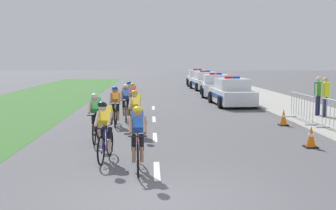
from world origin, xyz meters
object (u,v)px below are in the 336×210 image
(cyclist_fifth, at_px, (115,105))
(cyclist_sixth, at_px, (126,102))
(cyclist_third, at_px, (96,117))
(police_car_third, at_px, (205,82))
(cyclist_fourth, at_px, (136,112))
(police_car_nearest, at_px, (231,93))
(cyclist_lead, at_px, (138,137))
(crowd_barrier_rear, at_px, (301,108))
(cyclist_seventh, at_px, (129,97))
(cyclist_eighth, at_px, (133,100))
(police_car_furthest, at_px, (197,78))
(traffic_cone_mid, at_px, (311,137))
(cyclist_second, at_px, (105,130))
(spectator_closest, at_px, (325,94))
(police_car_second, at_px, (215,86))
(spectator_middle, at_px, (318,93))
(traffic_cone_near, at_px, (284,117))

(cyclist_fifth, xyz_separation_m, cyclist_sixth, (0.32, 1.21, 0.00))
(cyclist_third, distance_m, police_car_third, 21.75)
(cyclist_fourth, xyz_separation_m, cyclist_fifth, (-0.84, 1.89, 0.00))
(cyclist_fifth, height_order, police_car_nearest, police_car_nearest)
(cyclist_lead, distance_m, crowd_barrier_rear, 9.01)
(cyclist_lead, bearing_deg, cyclist_seventh, 94.14)
(cyclist_seventh, distance_m, cyclist_eighth, 1.22)
(police_car_furthest, bearing_deg, cyclist_fifth, -104.07)
(cyclist_fifth, relative_size, traffic_cone_mid, 2.69)
(police_car_furthest, bearing_deg, police_car_third, -89.98)
(cyclist_second, relative_size, police_car_nearest, 0.38)
(cyclist_eighth, height_order, spectator_closest, spectator_closest)
(cyclist_fifth, xyz_separation_m, police_car_nearest, (5.79, 6.65, -0.11))
(police_car_second, xyz_separation_m, spectator_closest, (2.86, -11.03, 0.40))
(cyclist_seventh, relative_size, spectator_closest, 1.03)
(cyclist_third, distance_m, cyclist_fifth, 3.05)
(spectator_closest, bearing_deg, police_car_third, 99.71)
(traffic_cone_mid, relative_size, spectator_middle, 0.38)
(cyclist_third, xyz_separation_m, cyclist_sixth, (0.67, 4.24, 0.00))
(cyclist_second, bearing_deg, spectator_middle, 40.10)
(cyclist_lead, distance_m, cyclist_sixth, 7.62)
(cyclist_fifth, xyz_separation_m, police_car_second, (5.79, 12.18, -0.11))
(crowd_barrier_rear, bearing_deg, spectator_middle, 50.03)
(cyclist_third, height_order, crowd_barrier_rear, cyclist_third)
(cyclist_lead, relative_size, cyclist_eighth, 1.00)
(cyclist_fourth, relative_size, cyclist_eighth, 1.00)
(spectator_closest, bearing_deg, spectator_middle, 98.02)
(crowd_barrier_rear, height_order, spectator_middle, spectator_middle)
(cyclist_second, xyz_separation_m, police_car_nearest, (5.59, 12.02, -0.11))
(spectator_middle, bearing_deg, cyclist_eighth, 176.43)
(cyclist_lead, xyz_separation_m, police_car_third, (4.74, 24.21, -0.11))
(cyclist_third, relative_size, spectator_closest, 1.03)
(cyclist_fourth, distance_m, police_car_furthest, 25.47)
(cyclist_fifth, bearing_deg, traffic_cone_mid, -34.49)
(police_car_furthest, bearing_deg, cyclist_sixth, -104.02)
(police_car_third, distance_m, crowd_barrier_rear, 17.76)
(cyclist_seventh, relative_size, police_car_second, 0.38)
(cyclist_sixth, relative_size, traffic_cone_mid, 2.69)
(cyclist_third, height_order, cyclist_fifth, same)
(crowd_barrier_rear, bearing_deg, traffic_cone_mid, -106.97)
(police_car_furthest, xyz_separation_m, spectator_closest, (2.86, -21.94, 0.40))
(cyclist_second, xyz_separation_m, police_car_second, (5.58, 17.55, -0.11))
(cyclist_lead, bearing_deg, cyclist_third, 112.62)
(police_car_third, relative_size, traffic_cone_mid, 7.05)
(cyclist_fifth, distance_m, traffic_cone_near, 6.48)
(cyclist_seventh, height_order, spectator_middle, spectator_middle)
(cyclist_eighth, bearing_deg, cyclist_fourth, -86.21)
(cyclist_eighth, xyz_separation_m, police_car_second, (5.22, 10.00, -0.11))
(cyclist_fifth, relative_size, traffic_cone_near, 2.69)
(police_car_nearest, bearing_deg, cyclist_sixth, -135.13)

